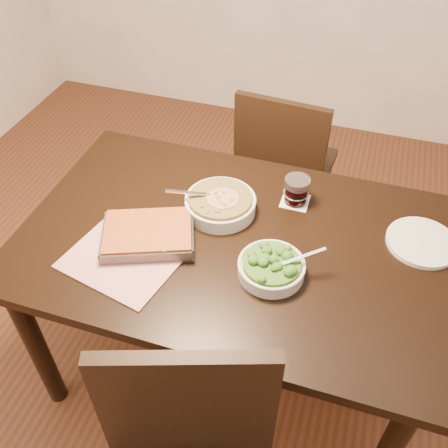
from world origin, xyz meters
name	(u,v)px	position (x,y,z in m)	size (l,w,h in m)	color
ground	(230,359)	(0.00, 0.00, 0.00)	(4.00, 4.00, 0.00)	#482714
table	(231,258)	(0.00, 0.00, 0.65)	(1.40, 0.90, 0.75)	black
magazine_a	(120,262)	(-0.30, -0.21, 0.75)	(0.34, 0.25, 0.01)	#AC3142
coaster	(295,201)	(0.16, 0.25, 0.75)	(0.10, 0.10, 0.00)	white
stew_bowl	(220,203)	(-0.08, 0.12, 0.78)	(0.26, 0.25, 0.09)	silver
broccoli_bowl	(271,267)	(0.16, -0.11, 0.78)	(0.22, 0.21, 0.08)	silver
baking_dish	(148,235)	(-0.25, -0.09, 0.78)	(0.35, 0.31, 0.05)	silver
wine_tumbler	(296,190)	(0.16, 0.25, 0.80)	(0.09, 0.09, 0.10)	black
dinner_plate	(422,242)	(0.60, 0.17, 0.76)	(0.23, 0.23, 0.02)	silver
chair_far	(284,163)	(0.02, 0.80, 0.49)	(0.45, 0.45, 0.88)	black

